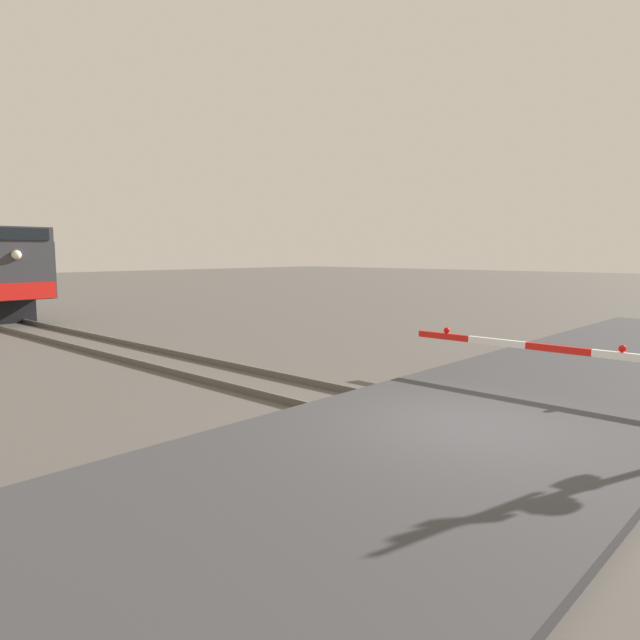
{
  "coord_description": "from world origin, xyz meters",
  "views": [
    {
      "loc": [
        -7.99,
        -4.22,
        2.86
      ],
      "look_at": [
        1.08,
        4.21,
        1.39
      ],
      "focal_mm": 31.91,
      "sensor_mm": 36.0,
      "label": 1
    }
  ],
  "objects": [
    {
      "name": "ground_plane",
      "position": [
        0.0,
        0.0,
        0.0
      ],
      "size": [
        160.0,
        160.0,
        0.0
      ],
      "primitive_type": "plane",
      "color": "#514C47"
    },
    {
      "name": "rail_track_right",
      "position": [
        0.72,
        0.0,
        0.07
      ],
      "size": [
        0.08,
        80.0,
        0.15
      ],
      "primitive_type": "cube",
      "color": "#59544C",
      "rests_on": "ground_plane"
    },
    {
      "name": "rail_track_left",
      "position": [
        -0.72,
        0.0,
        0.07
      ],
      "size": [
        0.08,
        80.0,
        0.15
      ],
      "primitive_type": "cube",
      "color": "#59544C",
      "rests_on": "ground_plane"
    },
    {
      "name": "road_surface",
      "position": [
        0.0,
        0.0,
        0.08
      ],
      "size": [
        36.0,
        5.57,
        0.16
      ],
      "primitive_type": "cube",
      "color": "#38383A",
      "rests_on": "ground_plane"
    }
  ]
}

